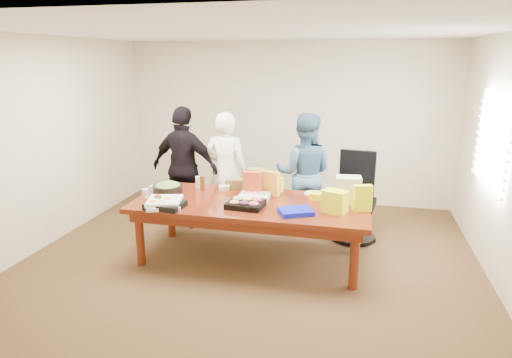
% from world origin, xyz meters
% --- Properties ---
extents(floor, '(5.50, 5.00, 0.02)m').
position_xyz_m(floor, '(0.00, 0.00, -0.01)').
color(floor, '#47301E').
rests_on(floor, ground).
extents(ceiling, '(5.50, 5.00, 0.02)m').
position_xyz_m(ceiling, '(0.00, 0.00, 2.71)').
color(ceiling, white).
rests_on(ceiling, wall_back).
extents(wall_back, '(5.50, 0.04, 2.70)m').
position_xyz_m(wall_back, '(0.00, 2.50, 1.35)').
color(wall_back, beige).
rests_on(wall_back, floor).
extents(wall_front, '(5.50, 0.04, 2.70)m').
position_xyz_m(wall_front, '(0.00, -2.50, 1.35)').
color(wall_front, beige).
rests_on(wall_front, floor).
extents(wall_left, '(0.04, 5.00, 2.70)m').
position_xyz_m(wall_left, '(-2.75, 0.00, 1.35)').
color(wall_left, beige).
rests_on(wall_left, floor).
extents(wall_right, '(0.04, 5.00, 2.70)m').
position_xyz_m(wall_right, '(2.75, 0.00, 1.35)').
color(wall_right, beige).
rests_on(wall_right, floor).
extents(window_panel, '(0.03, 1.40, 1.10)m').
position_xyz_m(window_panel, '(2.72, 0.60, 1.50)').
color(window_panel, white).
rests_on(window_panel, wall_right).
extents(window_blinds, '(0.04, 1.36, 1.00)m').
position_xyz_m(window_blinds, '(2.68, 0.60, 1.50)').
color(window_blinds, beige).
rests_on(window_blinds, wall_right).
extents(conference_table, '(2.80, 1.20, 0.75)m').
position_xyz_m(conference_table, '(0.00, 0.00, 0.38)').
color(conference_table, '#4C1C0F').
rests_on(conference_table, floor).
extents(office_chair, '(0.67, 0.67, 1.15)m').
position_xyz_m(office_chair, '(1.23, 0.91, 0.58)').
color(office_chair, black).
rests_on(office_chair, floor).
extents(person_center, '(0.63, 0.42, 1.71)m').
position_xyz_m(person_center, '(-0.58, 0.91, 0.86)').
color(person_center, white).
rests_on(person_center, floor).
extents(person_right, '(0.86, 0.68, 1.70)m').
position_xyz_m(person_right, '(0.50, 1.11, 0.85)').
color(person_right, '#3F648A').
rests_on(person_right, floor).
extents(person_left, '(1.09, 0.59, 1.77)m').
position_xyz_m(person_left, '(-1.20, 0.88, 0.89)').
color(person_left, black).
rests_on(person_left, floor).
extents(veggie_tray, '(0.44, 0.35, 0.06)m').
position_xyz_m(veggie_tray, '(-0.91, -0.43, 0.78)').
color(veggie_tray, black).
rests_on(veggie_tray, conference_table).
extents(fruit_tray, '(0.44, 0.35, 0.06)m').
position_xyz_m(fruit_tray, '(-0.01, -0.20, 0.78)').
color(fruit_tray, black).
rests_on(fruit_tray, conference_table).
extents(sheet_cake, '(0.37, 0.28, 0.06)m').
position_xyz_m(sheet_cake, '(0.02, 0.12, 0.78)').
color(sheet_cake, beige).
rests_on(sheet_cake, conference_table).
extents(salad_bowl, '(0.41, 0.41, 0.12)m').
position_xyz_m(salad_bowl, '(-1.09, 0.06, 0.81)').
color(salad_bowl, black).
rests_on(salad_bowl, conference_table).
extents(chip_bag_blue, '(0.43, 0.39, 0.05)m').
position_xyz_m(chip_bag_blue, '(0.59, -0.29, 0.78)').
color(chip_bag_blue, '#0E17CB').
rests_on(chip_bag_blue, conference_table).
extents(chip_bag_red, '(0.22, 0.10, 0.32)m').
position_xyz_m(chip_bag_red, '(-0.03, 0.21, 0.91)').
color(chip_bag_red, '#D74327').
rests_on(chip_bag_red, conference_table).
extents(chip_bag_yellow, '(0.22, 0.14, 0.30)m').
position_xyz_m(chip_bag_yellow, '(1.30, -0.04, 0.90)').
color(chip_bag_yellow, '#EEF70D').
rests_on(chip_bag_yellow, conference_table).
extents(chip_bag_orange, '(0.21, 0.15, 0.31)m').
position_xyz_m(chip_bag_orange, '(0.19, 0.31, 0.90)').
color(chip_bag_orange, gold).
rests_on(chip_bag_orange, conference_table).
extents(mayo_jar, '(0.10, 0.10, 0.15)m').
position_xyz_m(mayo_jar, '(-0.05, 0.48, 0.82)').
color(mayo_jar, white).
rests_on(mayo_jar, conference_table).
extents(mustard_bottle, '(0.07, 0.07, 0.19)m').
position_xyz_m(mustard_bottle, '(0.28, 0.50, 0.84)').
color(mustard_bottle, '#FFFB1C').
rests_on(mustard_bottle, conference_table).
extents(dressing_bottle, '(0.07, 0.07, 0.19)m').
position_xyz_m(dressing_bottle, '(-0.73, 0.33, 0.84)').
color(dressing_bottle, '#603215').
rests_on(dressing_bottle, conference_table).
extents(ranch_bottle, '(0.07, 0.07, 0.16)m').
position_xyz_m(ranch_bottle, '(-0.82, 0.39, 0.83)').
color(ranch_bottle, white).
rests_on(ranch_bottle, conference_table).
extents(banana_bunch, '(0.26, 0.18, 0.08)m').
position_xyz_m(banana_bunch, '(0.80, 0.27, 0.79)').
color(banana_bunch, '#EDEF0E').
rests_on(banana_bunch, conference_table).
extents(bread_loaf, '(0.31, 0.15, 0.12)m').
position_xyz_m(bread_loaf, '(-0.31, 0.52, 0.81)').
color(bread_loaf, brown).
rests_on(bread_loaf, conference_table).
extents(kraft_bag, '(0.27, 0.20, 0.32)m').
position_xyz_m(kraft_bag, '(-0.02, 0.37, 0.91)').
color(kraft_bag, olive).
rests_on(kraft_bag, conference_table).
extents(red_cup, '(0.10, 0.10, 0.11)m').
position_xyz_m(red_cup, '(-1.04, -0.34, 0.81)').
color(red_cup, red).
rests_on(red_cup, conference_table).
extents(clear_cup_a, '(0.10, 0.10, 0.11)m').
position_xyz_m(clear_cup_a, '(-1.30, -0.15, 0.81)').
color(clear_cup_a, silver).
rests_on(clear_cup_a, conference_table).
extents(clear_cup_b, '(0.09, 0.09, 0.11)m').
position_xyz_m(clear_cup_b, '(-1.28, 0.00, 0.81)').
color(clear_cup_b, white).
rests_on(clear_cup_b, conference_table).
extents(pizza_box_lower, '(0.48, 0.48, 0.04)m').
position_xyz_m(pizza_box_lower, '(-0.93, -0.40, 0.77)').
color(pizza_box_lower, white).
rests_on(pizza_box_lower, conference_table).
extents(pizza_box_upper, '(0.46, 0.46, 0.04)m').
position_xyz_m(pizza_box_upper, '(-0.93, -0.39, 0.82)').
color(pizza_box_upper, white).
rests_on(pizza_box_upper, pizza_box_lower).
extents(plate_a, '(0.29, 0.29, 0.01)m').
position_xyz_m(plate_a, '(0.78, 0.42, 0.76)').
color(plate_a, silver).
rests_on(plate_a, conference_table).
extents(plate_b, '(0.29, 0.29, 0.01)m').
position_xyz_m(plate_b, '(0.70, 0.49, 0.76)').
color(plate_b, white).
rests_on(plate_b, conference_table).
extents(dip_bowl_a, '(0.18, 0.18, 0.06)m').
position_xyz_m(dip_bowl_a, '(0.14, 0.42, 0.78)').
color(dip_bowl_a, beige).
rests_on(dip_bowl_a, conference_table).
extents(dip_bowl_b, '(0.17, 0.17, 0.06)m').
position_xyz_m(dip_bowl_b, '(-0.46, 0.40, 0.78)').
color(dip_bowl_b, beige).
rests_on(dip_bowl_b, conference_table).
extents(grocery_bag_white, '(0.31, 0.24, 0.32)m').
position_xyz_m(grocery_bag_white, '(1.13, 0.24, 0.91)').
color(grocery_bag_white, silver).
rests_on(grocery_bag_white, conference_table).
extents(grocery_bag_yellow, '(0.30, 0.26, 0.26)m').
position_xyz_m(grocery_bag_yellow, '(1.00, -0.15, 0.88)').
color(grocery_bag_yellow, '#EDFA15').
rests_on(grocery_bag_yellow, conference_table).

